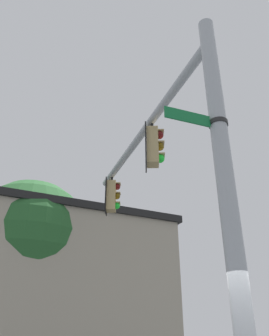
% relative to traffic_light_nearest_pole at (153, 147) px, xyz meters
% --- Properties ---
extents(signal_pole, '(0.30, 0.30, 7.54)m').
position_rel_traffic_light_nearest_pole_xyz_m(signal_pole, '(2.65, 1.08, -2.40)').
color(signal_pole, '#ADB2B7').
rests_on(signal_pole, ground).
extents(mast_arm, '(6.70, 2.95, 0.21)m').
position_rel_traffic_light_nearest_pole_xyz_m(mast_arm, '(-0.66, -0.30, 0.81)').
color(mast_arm, '#ADB2B7').
extents(traffic_light_nearest_pole, '(0.54, 0.49, 1.31)m').
position_rel_traffic_light_nearest_pole_xyz_m(traffic_light_nearest_pole, '(0.00, 0.00, 0.00)').
color(traffic_light_nearest_pole, black).
extents(traffic_light_mid_inner, '(0.54, 0.49, 1.31)m').
position_rel_traffic_light_nearest_pole_xyz_m(traffic_light_mid_inner, '(-3.24, -1.35, 0.00)').
color(traffic_light_mid_inner, black).
extents(street_name_sign, '(0.58, 1.14, 0.22)m').
position_rel_traffic_light_nearest_pole_xyz_m(street_name_sign, '(2.74, 0.86, -1.12)').
color(street_name_sign, '#147238').
extents(storefront_building, '(10.07, 10.96, 6.79)m').
position_rel_traffic_light_nearest_pole_xyz_m(storefront_building, '(-7.88, -4.12, -2.77)').
color(storefront_building, '#A89E89').
rests_on(storefront_building, ground).
extents(tree_by_storefront, '(4.90, 4.90, 8.06)m').
position_rel_traffic_light_nearest_pole_xyz_m(tree_by_storefront, '(-6.34, -5.01, -0.57)').
color(tree_by_storefront, '#4C3823').
rests_on(tree_by_storefront, ground).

